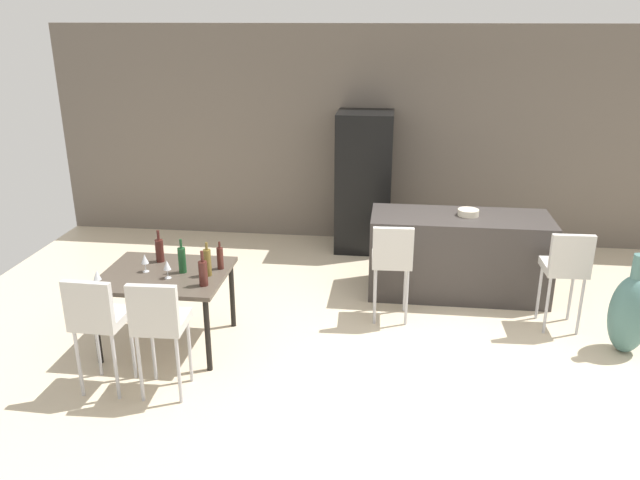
% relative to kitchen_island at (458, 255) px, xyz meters
% --- Properties ---
extents(ground_plane, '(10.00, 10.00, 0.00)m').
position_rel_kitchen_island_xyz_m(ground_plane, '(-0.48, -1.16, -0.46)').
color(ground_plane, beige).
extents(back_wall, '(10.00, 0.12, 2.90)m').
position_rel_kitchen_island_xyz_m(back_wall, '(-0.48, 1.78, 0.99)').
color(back_wall, '#665B51').
rests_on(back_wall, ground_plane).
extents(kitchen_island, '(1.97, 0.78, 0.92)m').
position_rel_kitchen_island_xyz_m(kitchen_island, '(0.00, 0.00, 0.00)').
color(kitchen_island, '#383330').
rests_on(kitchen_island, ground_plane).
extents(bar_chair_left, '(0.42, 0.42, 1.05)m').
position_rel_kitchen_island_xyz_m(bar_chair_left, '(-0.74, -0.77, 0.24)').
color(bar_chair_left, beige).
rests_on(bar_chair_left, ground_plane).
extents(bar_chair_middle, '(0.41, 0.41, 1.05)m').
position_rel_kitchen_island_xyz_m(bar_chair_middle, '(0.96, -0.77, 0.24)').
color(bar_chair_middle, beige).
rests_on(bar_chair_middle, ground_plane).
extents(dining_table, '(1.15, 0.97, 0.74)m').
position_rel_kitchen_island_xyz_m(dining_table, '(-2.84, -1.53, 0.21)').
color(dining_table, '#4C4238').
rests_on(dining_table, ground_plane).
extents(dining_chair_near, '(0.41, 0.41, 1.05)m').
position_rel_kitchen_island_xyz_m(dining_chair_near, '(-3.10, -2.37, 0.24)').
color(dining_chair_near, beige).
rests_on(dining_chair_near, ground_plane).
extents(dining_chair_far, '(0.42, 0.42, 1.05)m').
position_rel_kitchen_island_xyz_m(dining_chair_far, '(-2.58, -2.37, 0.24)').
color(dining_chair_far, beige).
rests_on(dining_chair_far, ground_plane).
extents(wine_bottle_far, '(0.07, 0.07, 0.32)m').
position_rel_kitchen_island_xyz_m(wine_bottle_far, '(-2.41, -1.54, 0.41)').
color(wine_bottle_far, brown).
rests_on(wine_bottle_far, dining_table).
extents(wine_bottle_left, '(0.07, 0.07, 0.33)m').
position_rel_kitchen_island_xyz_m(wine_bottle_left, '(-2.67, -1.49, 0.41)').
color(wine_bottle_left, '#194723').
rests_on(wine_bottle_left, dining_table).
extents(wine_bottle_right, '(0.08, 0.08, 0.32)m').
position_rel_kitchen_island_xyz_m(wine_bottle_right, '(-2.98, -1.26, 0.40)').
color(wine_bottle_right, '#471E19').
rests_on(wine_bottle_right, dining_table).
extents(wine_bottle_corner, '(0.06, 0.06, 0.27)m').
position_rel_kitchen_island_xyz_m(wine_bottle_corner, '(-2.34, -1.37, 0.39)').
color(wine_bottle_corner, '#471E19').
rests_on(wine_bottle_corner, dining_table).
extents(wine_bottle_near, '(0.08, 0.08, 0.32)m').
position_rel_kitchen_island_xyz_m(wine_bottle_near, '(-2.39, -1.76, 0.40)').
color(wine_bottle_near, '#471E19').
rests_on(wine_bottle_near, dining_table).
extents(wine_glass_middle, '(0.07, 0.07, 0.17)m').
position_rel_kitchen_island_xyz_m(wine_glass_middle, '(-2.76, -1.64, 0.40)').
color(wine_glass_middle, silver).
rests_on(wine_glass_middle, dining_table).
extents(wine_glass_end, '(0.07, 0.07, 0.17)m').
position_rel_kitchen_island_xyz_m(wine_glass_end, '(-3.29, -1.94, 0.40)').
color(wine_glass_end, silver).
rests_on(wine_glass_end, dining_table).
extents(wine_glass_inner, '(0.07, 0.07, 0.17)m').
position_rel_kitchen_island_xyz_m(wine_glass_inner, '(-3.02, -1.52, 0.40)').
color(wine_glass_inner, silver).
rests_on(wine_glass_inner, dining_table).
extents(refrigerator, '(0.72, 0.68, 1.84)m').
position_rel_kitchen_island_xyz_m(refrigerator, '(-1.15, 1.34, 0.46)').
color(refrigerator, black).
rests_on(refrigerator, ground_plane).
extents(fruit_bowl, '(0.23, 0.23, 0.07)m').
position_rel_kitchen_island_xyz_m(fruit_bowl, '(0.07, 0.03, 0.50)').
color(fruit_bowl, beige).
rests_on(fruit_bowl, kitchen_island).
extents(floor_vase, '(0.37, 0.37, 0.98)m').
position_rel_kitchen_island_xyz_m(floor_vase, '(1.47, -1.15, -0.06)').
color(floor_vase, '#47706B').
rests_on(floor_vase, ground_plane).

